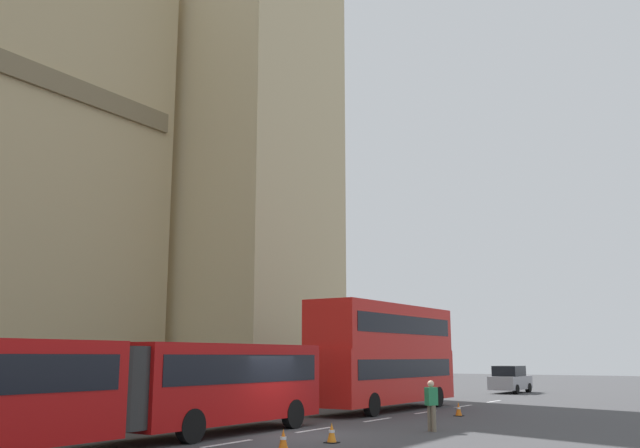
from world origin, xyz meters
The scene contains 9 objects.
ground_plane centered at (0.00, 0.00, 0.00)m, with size 160.00×160.00×0.00m, color #424244.
lane_centre_marking centered at (3.77, 0.00, 0.00)m, with size 34.40×0.16×0.01m.
articulated_bus centered at (-5.86, 1.99, 1.75)m, with size 17.57×2.54×2.90m.
double_decker_bus centered at (10.60, 2.00, 2.71)m, with size 10.58×2.54×4.90m.
sedan_lead centered at (29.55, 2.13, 0.91)m, with size 4.40×1.86×1.85m.
traffic_cone_west centered at (-3.52, -2.30, 0.28)m, with size 0.36×0.36×0.58m.
traffic_cone_middle centered at (-1.34, -2.47, 0.28)m, with size 0.36×0.36×0.58m.
traffic_cone_east centered at (9.50, -2.06, 0.28)m, with size 0.36×0.36×0.58m.
pedestrian_near_cones centered at (3.16, -3.66, 0.91)m, with size 0.46×0.39×1.69m.
Camera 1 is at (-19.27, -13.70, 2.49)m, focal length 38.95 mm.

